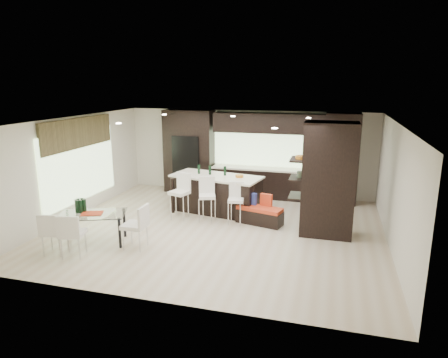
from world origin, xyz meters
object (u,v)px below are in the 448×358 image
(chair_near, at_px, (73,236))
(dining_table, at_px, (93,228))
(stool_left, at_px, (180,201))
(floor_vase, at_px, (312,208))
(chair_end, at_px, (135,228))
(stool_mid, at_px, (207,204))
(bench, at_px, (260,215))
(chair_far, at_px, (55,234))
(stool_right, at_px, (236,208))
(kitchen_island, at_px, (216,194))

(chair_near, bearing_deg, dining_table, 75.46)
(stool_left, distance_m, chair_near, 3.07)
(floor_vase, distance_m, chair_end, 4.25)
(stool_mid, height_order, bench, stool_mid)
(stool_mid, relative_size, floor_vase, 0.84)
(stool_mid, xyz_separation_m, chair_far, (-2.50, -2.80, -0.04))
(stool_left, xyz_separation_m, bench, (2.13, 0.19, -0.27))
(chair_far, height_order, chair_end, chair_end)
(stool_mid, distance_m, bench, 1.40)
(chair_end, bearing_deg, stool_left, -7.39)
(stool_right, height_order, chair_end, chair_end)
(stool_right, height_order, dining_table, stool_right)
(kitchen_island, height_order, chair_end, kitchen_island)
(floor_vase, distance_m, chair_near, 5.53)
(stool_left, bearing_deg, stool_mid, 17.73)
(stool_left, height_order, floor_vase, floor_vase)
(dining_table, relative_size, chair_end, 1.59)
(chair_near, height_order, chair_far, chair_near)
(bench, bearing_deg, chair_end, -121.80)
(floor_vase, xyz_separation_m, dining_table, (-4.71, -2.16, -0.21))
(chair_far, relative_size, chair_end, 0.95)
(kitchen_island, bearing_deg, chair_far, -113.66)
(bench, height_order, chair_near, chair_near)
(stool_right, height_order, chair_near, chair_near)
(stool_mid, bearing_deg, bench, -11.88)
(kitchen_island, bearing_deg, dining_table, -114.19)
(stool_right, xyz_separation_m, floor_vase, (1.90, 0.06, 0.12))
(stool_left, relative_size, stool_right, 1.14)
(kitchen_island, xyz_separation_m, stool_mid, (0.00, -0.85, -0.05))
(stool_mid, distance_m, chair_far, 3.76)
(floor_vase, height_order, chair_far, floor_vase)
(chair_far, bearing_deg, chair_near, -12.73)
(stool_left, bearing_deg, dining_table, -104.82)
(stool_mid, xyz_separation_m, stool_right, (0.77, 0.02, -0.03))
(kitchen_island, relative_size, stool_left, 2.51)
(stool_left, bearing_deg, stool_right, 17.83)
(bench, xyz_separation_m, chair_end, (-2.36, -2.26, 0.23))
(stool_left, height_order, dining_table, stool_left)
(stool_mid, distance_m, floor_vase, 2.67)
(chair_near, bearing_deg, chair_far, 165.01)
(bench, bearing_deg, stool_right, -150.43)
(stool_right, xyz_separation_m, chair_near, (-2.81, -2.82, 0.00))
(stool_mid, xyz_separation_m, chair_near, (-2.04, -2.81, -0.03))
(kitchen_island, bearing_deg, bench, -15.44)
(floor_vase, height_order, chair_near, floor_vase)
(chair_far, xyz_separation_m, chair_end, (1.50, 0.72, 0.02))
(bench, bearing_deg, floor_vase, 9.87)
(stool_right, bearing_deg, bench, 6.69)
(bench, xyz_separation_m, dining_table, (-3.41, -2.26, 0.12))
(stool_left, xyz_separation_m, floor_vase, (3.44, 0.09, 0.06))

